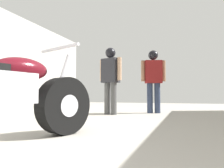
% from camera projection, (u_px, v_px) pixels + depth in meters
% --- Properties ---
extents(ground_plane, '(17.72, 17.72, 0.00)m').
position_uv_depth(ground_plane, '(119.00, 122.00, 3.60)').
color(ground_plane, '#A8A399').
extents(mechanic_in_blue, '(0.64, 0.34, 1.62)m').
position_uv_depth(mechanic_in_blue, '(110.00, 74.00, 4.98)').
color(mechanic_in_blue, '#4C4C4C').
rests_on(mechanic_in_blue, ground_plane).
extents(mechanic_with_helmet, '(0.64, 0.35, 1.64)m').
position_uv_depth(mechanic_with_helmet, '(153.00, 75.00, 5.37)').
color(mechanic_with_helmet, '#2D3851').
rests_on(mechanic_with_helmet, ground_plane).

